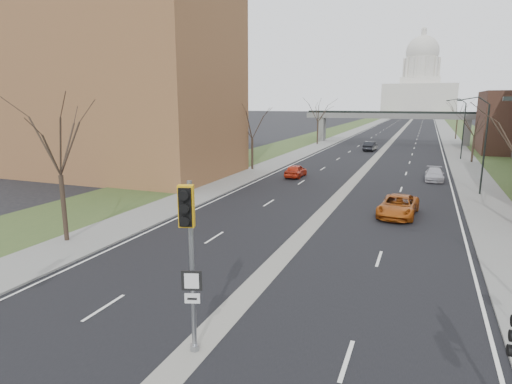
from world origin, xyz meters
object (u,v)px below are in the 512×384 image
Objects in this scene: signal_pole_median at (189,239)px; car_left_far at (370,146)px; car_right_mid at (434,174)px; car_left_near at (296,171)px; car_right_near at (398,206)px.

signal_pole_median is 64.80m from car_left_far.
car_left_far is 28.41m from car_right_mid.
signal_pole_median is at bearing -101.97° from car_right_mid.
signal_pole_median is 1.23× the size of car_left_far.
car_right_mid is (10.01, -26.59, -0.12)m from car_left_far.
car_left_far reaches higher than car_left_near.
signal_pole_median reaches higher than car_left_far.
signal_pole_median reaches higher than car_right_mid.
car_left_near reaches higher than car_right_mid.
car_right_near is at bearing 57.46° from signal_pole_median.
car_left_near is 0.92× the size of car_right_mid.
signal_pole_median is 1.07× the size of car_right_near.
car_left_near is at bearing -166.91° from car_right_mid.
signal_pole_median is 1.39× the size of car_left_near.
car_right_mid is (7.86, 38.09, -3.47)m from signal_pole_median.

